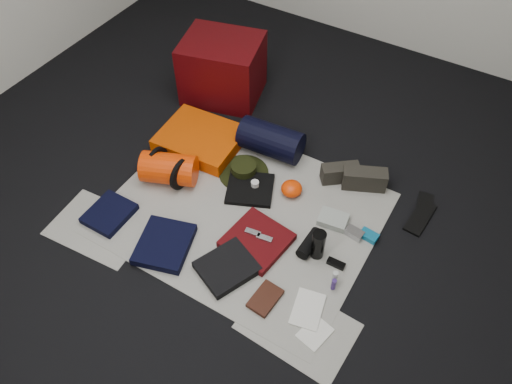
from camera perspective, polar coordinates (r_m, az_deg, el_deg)
The scene contains 37 objects.
floor at distance 3.14m, azimuth -1.48°, elevation -2.52°, with size 4.50×4.50×0.02m, color black.
newspaper_mat at distance 3.13m, azimuth -1.48°, elevation -2.38°, with size 1.60×1.30×0.01m, color #B9B7AA.
newspaper_sheet_front_left at distance 3.21m, azimuth -17.50°, elevation -3.90°, with size 0.58×0.40×0.00m, color #B9B7AA.
newspaper_sheet_front_right at distance 2.74m, azimuth 4.82°, elevation -15.04°, with size 0.58×0.40×0.00m, color #B9B7AA.
red_cabinet at distance 3.84m, azimuth -3.84°, elevation 13.88°, with size 0.56×0.47×0.47m, color #490508.
sleeping_pad at distance 3.53m, azimuth -6.36°, elevation 6.04°, with size 0.55×0.45×0.10m, color #D64602.
stuff_sack at distance 3.28m, azimuth -9.91°, elevation 2.64°, with size 0.21×0.21×0.35m, color #E83603.
sack_strap_left at distance 3.33m, azimuth -11.28°, elevation 3.33°, with size 0.22×0.22×0.03m, color black.
sack_strap_right at distance 3.23m, azimuth -8.52°, elevation 2.05°, with size 0.22×0.22×0.03m, color black.
navy_duffel at distance 3.41m, azimuth 1.71°, elevation 5.96°, with size 0.23×0.23×0.43m, color black.
boonie_brim at distance 3.34m, azimuth -1.41°, elevation 2.20°, with size 0.34×0.34×0.01m, color black.
boonie_crown at distance 3.31m, azimuth -1.43°, elevation 2.69°, with size 0.17×0.17×0.07m, color black.
hiking_boot_left at distance 3.31m, azimuth 9.58°, elevation 2.17°, with size 0.25×0.09×0.12m, color #2D2A23.
hiking_boot_right at distance 3.29m, azimuth 12.29°, elevation 1.47°, with size 0.28×0.10×0.14m, color #2D2A23.
flip_flop_left at distance 3.27m, azimuth 18.25°, elevation -2.78°, with size 0.11×0.29×0.02m, color black.
flip_flop_right at distance 3.33m, azimuth 18.61°, elevation -1.66°, with size 0.09×0.24×0.01m, color black.
trousers_navy_a at distance 3.23m, azimuth -16.42°, elevation -2.38°, with size 0.24×0.28×0.04m, color black.
trousers_navy_b at distance 3.00m, azimuth -10.42°, elevation -5.89°, with size 0.30×0.34×0.05m, color black.
trousers_charcoal at distance 2.88m, azimuth -3.33°, elevation -8.60°, with size 0.27×0.31×0.05m, color black.
black_tshirt at distance 3.24m, azimuth -0.69°, elevation 0.37°, with size 0.30×0.28×0.03m, color black.
red_shirt at distance 2.98m, azimuth 0.10°, elevation -5.55°, with size 0.34×0.34×0.05m, color #4B080B.
orange_stuff_sack at distance 3.20m, azimuth 4.09°, elevation 0.39°, with size 0.14×0.14×0.09m, color #E83603.
first_aid_pouch at distance 3.11m, azimuth 8.81°, elevation -3.11°, with size 0.17×0.13×0.04m, color #949B93.
water_bottle at distance 2.89m, azimuth 7.11°, elevation -5.97°, with size 0.08×0.08×0.20m, color black.
speaker at distance 2.96m, azimuth 6.15°, elevation -5.85°, with size 0.08×0.08×0.20m, color black.
compact_camera at distance 3.07m, azimuth 11.18°, elevation -4.63°, with size 0.11×0.06×0.04m, color #AAABAF.
cyan_case at distance 3.08m, azimuth 12.78°, elevation -4.88°, with size 0.11×0.07×0.03m, color #0D5E83.
toiletry_purple at distance 2.83m, azimuth 8.86°, elevation -10.38°, with size 0.03×0.03×0.08m, color navy.
toiletry_clear at distance 2.85m, azimuth 8.99°, elevation -9.60°, with size 0.03×0.03×0.09m, color #B9BDB8.
paperback_book at distance 2.79m, azimuth 1.06°, elevation -12.07°, with size 0.13×0.19×0.03m, color black.
map_booklet at distance 2.78m, azimuth 5.92°, elevation -13.19°, with size 0.15×0.23×0.01m, color silver.
map_printout at distance 2.73m, azimuth 6.75°, elevation -15.68°, with size 0.13×0.17×0.01m, color silver.
sunglasses at distance 2.93m, azimuth 9.13°, elevation -8.08°, with size 0.11×0.04×0.03m, color black.
key_cluster at distance 3.19m, azimuth -16.25°, elevation -3.57°, with size 0.08×0.08×0.01m, color #AAABAF.
tape_roll at distance 3.22m, azimuth -0.12°, elevation 0.95°, with size 0.05×0.05×0.04m, color silver.
energy_bar_a at distance 2.97m, azimuth -0.36°, elevation -4.63°, with size 0.10×0.04×0.01m, color #AAABAF.
energy_bar_b at distance 2.95m, azimuth 0.97°, elevation -5.27°, with size 0.10×0.04×0.01m, color #AAABAF.
Camera 1 is at (1.06, -1.62, 2.47)m, focal length 35.00 mm.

